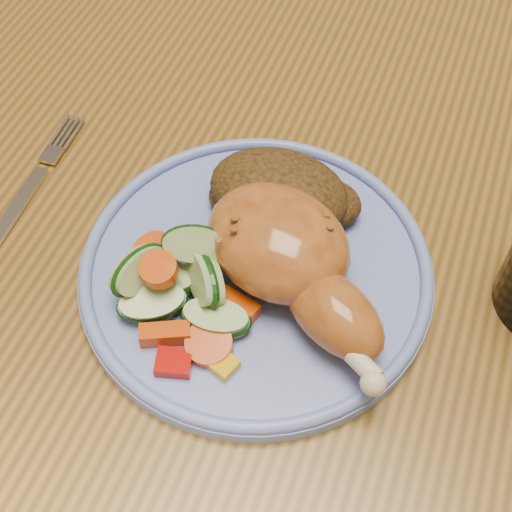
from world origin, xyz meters
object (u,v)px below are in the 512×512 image
chair_far (420,17)px  plate (256,272)px  fork (27,191)px  dining_table (308,239)px

chair_far → plate: 0.78m
plate → fork: (-0.21, 0.01, -0.00)m
chair_far → fork: (-0.22, -0.72, 0.26)m
fork → dining_table: bearing=23.8°
dining_table → plate: (-0.01, -0.11, 0.09)m
dining_table → fork: bearing=-156.2°
chair_far → fork: size_ratio=5.93×
dining_table → fork: fork is taller
chair_far → plate: bearing=-91.0°
chair_far → fork: chair_far is taller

